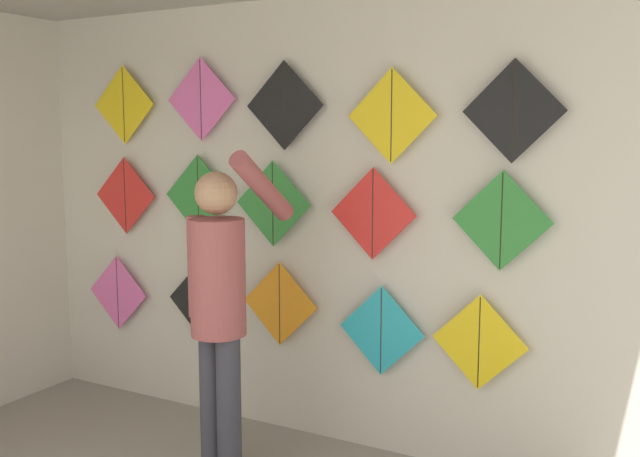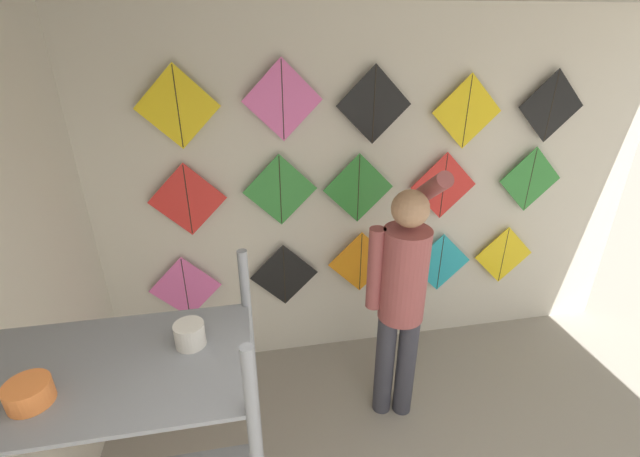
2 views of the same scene
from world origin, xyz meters
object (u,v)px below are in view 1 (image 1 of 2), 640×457
at_px(shopkeeper, 220,299).
at_px(kite_6, 198,196).
at_px(kite_13, 392,116).
at_px(kite_0, 118,293).
at_px(kite_5, 125,196).
at_px(kite_1, 201,301).
at_px(kite_10, 124,105).
at_px(kite_12, 284,105).
at_px(kite_8, 373,214).
at_px(kite_4, 479,342).
at_px(kite_11, 201,100).
at_px(kite_9, 501,221).
at_px(kite_3, 381,331).
at_px(kite_7, 273,204).
at_px(kite_2, 280,304).
at_px(kite_14, 513,111).

distance_m(shopkeeper, kite_6, 1.13).
bearing_deg(kite_13, kite_6, 180.00).
bearing_deg(kite_0, kite_5, 0.00).
bearing_deg(kite_1, kite_10, 180.00).
xyz_separation_m(kite_0, kite_12, (1.46, 0.00, 1.36)).
relative_size(kite_0, kite_10, 1.00).
distance_m(shopkeeper, kite_13, 1.43).
xyz_separation_m(kite_0, kite_13, (2.19, 0.00, 1.28)).
xyz_separation_m(kite_0, kite_6, (0.78, 0.00, 0.76)).
bearing_deg(kite_8, kite_12, 180.00).
xyz_separation_m(kite_5, kite_13, (2.08, 0.00, 0.55)).
bearing_deg(kite_0, kite_4, 0.00).
relative_size(kite_11, kite_13, 1.00).
xyz_separation_m(kite_9, kite_10, (-2.71, 0.00, 0.67)).
height_order(kite_3, kite_6, kite_6).
bearing_deg(kite_5, kite_9, 0.00).
xyz_separation_m(kite_1, kite_7, (0.60, 0.00, 0.71)).
relative_size(kite_6, kite_9, 1.00).
height_order(kite_2, kite_3, kite_2).
height_order(kite_0, kite_11, kite_11).
distance_m(kite_1, kite_9, 2.17).
bearing_deg(kite_8, kite_5, 180.00).
bearing_deg(kite_10, kite_4, 0.00).
xyz_separation_m(shopkeeper, kite_12, (-0.02, 0.74, 1.08)).
xyz_separation_m(kite_3, kite_10, (-2.01, 0.00, 1.38)).
distance_m(kite_10, kite_14, 2.76).
bearing_deg(kite_0, kite_9, 0.00).
bearing_deg(kite_11, kite_1, 180.00).
relative_size(kite_5, kite_12, 1.00).
height_order(shopkeeper, kite_5, shopkeeper).
relative_size(kite_1, kite_10, 1.00).
height_order(kite_1, kite_10, kite_10).
xyz_separation_m(kite_2, kite_14, (1.46, 0.00, 1.22)).
bearing_deg(kite_14, kite_3, 180.00).
relative_size(kite_0, kite_3, 1.00).
bearing_deg(kite_13, kite_2, 180.00).
distance_m(kite_0, kite_5, 0.74).
distance_m(kite_3, kite_10, 2.44).
height_order(kite_0, kite_13, kite_13).
bearing_deg(shopkeeper, kite_7, 113.69).
height_order(kite_8, kite_14, kite_14).
distance_m(kite_0, kite_2, 1.42).
distance_m(kite_1, kite_6, 0.73).
bearing_deg(kite_10, kite_2, 0.00).
height_order(shopkeeper, kite_1, shopkeeper).
distance_m(kite_8, kite_11, 1.44).
bearing_deg(kite_2, kite_8, 0.00).
xyz_separation_m(kite_4, kite_12, (-1.28, 0.00, 1.34)).
bearing_deg(kite_9, kite_8, 180.00).
relative_size(kite_9, kite_12, 1.00).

